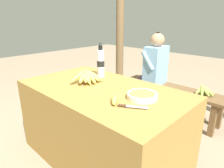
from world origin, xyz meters
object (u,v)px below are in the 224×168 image
object	(u,v)px
loose_banana_front	(114,99)
water_bottle	(101,63)
seated_vendor	(152,68)
support_post_near	(120,26)
banana_bunch_green	(204,90)
banana_bunch_ripe	(88,76)
wooden_bench	(171,92)
knife	(128,106)
serving_bowl	(142,95)

from	to	relation	value
loose_banana_front	water_bottle	bearing A→B (deg)	145.41
seated_vendor	support_post_near	distance (m)	1.10
banana_bunch_green	support_post_near	bearing A→B (deg)	169.06
banana_bunch_ripe	loose_banana_front	bearing A→B (deg)	-17.49
water_bottle	wooden_bench	xyz separation A→B (m)	(0.28, 0.98, -0.50)
banana_bunch_ripe	knife	size ratio (longest dim) A/B	1.70
seated_vendor	support_post_near	world-z (taller)	support_post_near
banana_bunch_ripe	serving_bowl	bearing A→B (deg)	4.04
loose_banana_front	banana_bunch_green	size ratio (longest dim) A/B	0.57
serving_bowl	knife	bearing A→B (deg)	-81.68
banana_bunch_ripe	support_post_near	xyz separation A→B (m)	(-0.97, 1.51, 0.36)
banana_bunch_green	seated_vendor	bearing A→B (deg)	-176.93
banana_bunch_ripe	wooden_bench	xyz separation A→B (m)	(0.22, 1.20, -0.43)
loose_banana_front	banana_bunch_ripe	bearing A→B (deg)	162.51
seated_vendor	wooden_bench	bearing A→B (deg)	-177.28
loose_banana_front	banana_bunch_green	distance (m)	1.39
serving_bowl	banana_bunch_green	distance (m)	1.19
banana_bunch_ripe	water_bottle	world-z (taller)	water_bottle
banana_bunch_ripe	banana_bunch_green	xyz separation A→B (m)	(0.63, 1.20, -0.29)
knife	loose_banana_front	bearing A→B (deg)	147.48
wooden_bench	seated_vendor	distance (m)	0.40
loose_banana_front	wooden_bench	size ratio (longest dim) A/B	0.12
banana_bunch_ripe	water_bottle	size ratio (longest dim) A/B	0.92
wooden_bench	banana_bunch_green	xyz separation A→B (m)	(0.41, 0.00, 0.14)
knife	wooden_bench	size ratio (longest dim) A/B	0.13
seated_vendor	serving_bowl	bearing A→B (deg)	115.12
loose_banana_front	seated_vendor	distance (m)	1.43
water_bottle	knife	bearing A→B (deg)	-29.23
water_bottle	support_post_near	world-z (taller)	support_post_near
serving_bowl	loose_banana_front	size ratio (longest dim) A/B	1.40
banana_bunch_green	banana_bunch_ripe	bearing A→B (deg)	-117.72
loose_banana_front	serving_bowl	bearing A→B (deg)	61.96
knife	wooden_bench	bearing A→B (deg)	74.64
water_bottle	support_post_near	size ratio (longest dim) A/B	0.15
banana_bunch_ripe	seated_vendor	size ratio (longest dim) A/B	0.28
support_post_near	serving_bowl	bearing A→B (deg)	-43.59
knife	seated_vendor	size ratio (longest dim) A/B	0.17
seated_vendor	loose_banana_front	bearing A→B (deg)	107.73
serving_bowl	seated_vendor	world-z (taller)	seated_vendor
knife	banana_bunch_green	bearing A→B (deg)	57.76
knife	seated_vendor	distance (m)	1.48
support_post_near	loose_banana_front	bearing A→B (deg)	-49.04
banana_bunch_green	wooden_bench	bearing A→B (deg)	-179.77
loose_banana_front	banana_bunch_green	bearing A→B (deg)	83.47
water_bottle	seated_vendor	size ratio (longest dim) A/B	0.31
support_post_near	knife	bearing A→B (deg)	-46.62
serving_bowl	loose_banana_front	xyz separation A→B (m)	(-0.10, -0.19, -0.00)
water_bottle	support_post_near	distance (m)	1.61
water_bottle	wooden_bench	bearing A→B (deg)	73.84
knife	seated_vendor	bearing A→B (deg)	85.60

